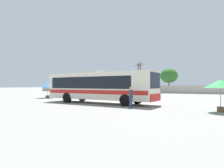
% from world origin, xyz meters
% --- Properties ---
extents(ground_plane, '(300.00, 300.00, 0.00)m').
position_xyz_m(ground_plane, '(0.00, 10.00, 0.00)').
color(ground_plane, gray).
extents(perimeter_wall, '(80.00, 0.30, 1.83)m').
position_xyz_m(perimeter_wall, '(0.00, 29.32, 0.92)').
color(perimeter_wall, '#B2AD9E').
rests_on(perimeter_wall, ground_plane).
extents(coach_bus_cream_red, '(12.26, 3.44, 3.36)m').
position_xyz_m(coach_bus_cream_red, '(0.14, -0.60, 1.80)').
color(coach_bus_cream_red, silver).
rests_on(coach_bus_cream_red, ground_plane).
extents(attendant_by_bus_door, '(0.40, 0.40, 1.69)m').
position_xyz_m(attendant_by_bus_door, '(4.87, -3.10, 0.96)').
color(attendant_by_bus_door, '#33476B').
rests_on(attendant_by_bus_door, ground_plane).
extents(vendor_umbrella_near_gate_blue, '(2.43, 2.43, 2.23)m').
position_xyz_m(vendor_umbrella_near_gate_blue, '(-11.02, 3.33, 1.86)').
color(vendor_umbrella_near_gate_blue, gray).
rests_on(vendor_umbrella_near_gate_blue, ground_plane).
extents(vendor_umbrella_secondary_green, '(2.13, 2.13, 2.24)m').
position_xyz_m(vendor_umbrella_secondary_green, '(11.30, -2.61, 1.90)').
color(vendor_umbrella_secondary_green, gray).
rests_on(vendor_umbrella_secondary_green, ground_plane).
extents(parked_car_leftmost_red, '(4.43, 2.03, 1.49)m').
position_xyz_m(parked_car_leftmost_red, '(-15.11, 24.98, 0.79)').
color(parked_car_leftmost_red, red).
rests_on(parked_car_leftmost_red, ground_plane).
extents(parked_car_second_white, '(4.37, 2.20, 1.51)m').
position_xyz_m(parked_car_second_white, '(-9.61, 25.37, 0.80)').
color(parked_car_second_white, silver).
rests_on(parked_car_second_white, ground_plane).
extents(parked_car_third_grey, '(4.31, 2.26, 1.44)m').
position_xyz_m(parked_car_third_grey, '(-2.32, 25.69, 0.77)').
color(parked_car_third_grey, slate).
rests_on(parked_car_third_grey, ground_plane).
extents(utility_pole_near, '(1.77, 0.57, 7.61)m').
position_xyz_m(utility_pole_near, '(-7.88, 31.96, 3.98)').
color(utility_pole_near, '#4C3823').
rests_on(utility_pole_near, ground_plane).
extents(utility_pole_far, '(1.80, 0.24, 8.00)m').
position_xyz_m(utility_pole_far, '(-7.32, 31.96, 4.18)').
color(utility_pole_far, '#4C3823').
rests_on(utility_pole_far, ground_plane).
extents(roadside_tree_left, '(4.17, 4.17, 5.68)m').
position_xyz_m(roadside_tree_left, '(-11.94, 34.95, 3.90)').
color(roadside_tree_left, brown).
rests_on(roadside_tree_left, ground_plane).
extents(roadside_tree_midleft, '(4.44, 4.44, 6.23)m').
position_xyz_m(roadside_tree_midleft, '(-0.44, 34.35, 4.33)').
color(roadside_tree_midleft, brown).
rests_on(roadside_tree_midleft, ground_plane).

